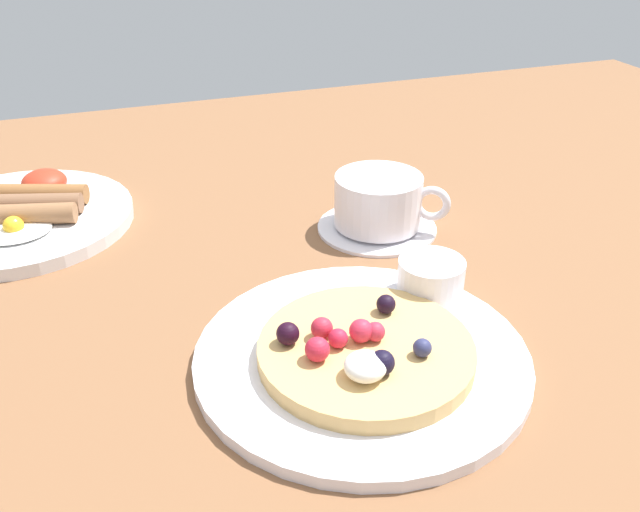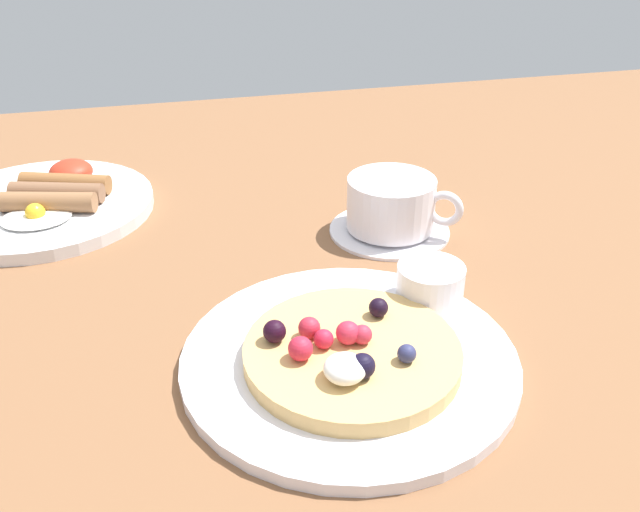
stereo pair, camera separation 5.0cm
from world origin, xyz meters
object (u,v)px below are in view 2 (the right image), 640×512
object	(u,v)px
pancake_plate	(349,359)
syrup_ramekin	(430,283)
breakfast_plate	(42,207)
coffee_saucer	(389,229)
coffee_cup	(392,202)

from	to	relation	value
pancake_plate	syrup_ramekin	bearing A→B (deg)	32.83
breakfast_plate	coffee_saucer	xyz separation A→B (cm)	(35.07, -13.37, -0.32)
syrup_ramekin	breakfast_plate	distance (cm)	43.62
syrup_ramekin	coffee_saucer	xyz separation A→B (cm)	(1.40, 14.29, -2.33)
syrup_ramekin	breakfast_plate	size ratio (longest dim) A/B	0.24
coffee_saucer	coffee_cup	distance (cm)	3.04
coffee_cup	syrup_ramekin	bearing A→B (deg)	-96.07
pancake_plate	breakfast_plate	size ratio (longest dim) A/B	1.06
pancake_plate	coffee_cup	xyz separation A→B (cm)	(10.00, 19.69, 2.88)
pancake_plate	coffee_saucer	distance (cm)	22.10
pancake_plate	coffee_saucer	world-z (taller)	pancake_plate
pancake_plate	breakfast_plate	xyz separation A→B (cm)	(-25.19, 33.13, 0.16)
pancake_plate	coffee_cup	distance (cm)	22.27
breakfast_plate	coffee_cup	xyz separation A→B (cm)	(35.19, -13.44, 2.72)
syrup_ramekin	coffee_saucer	size ratio (longest dim) A/B	0.46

